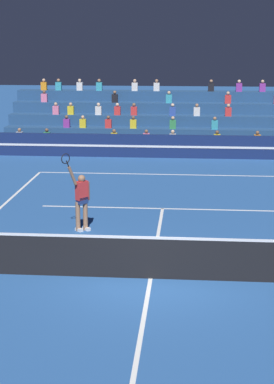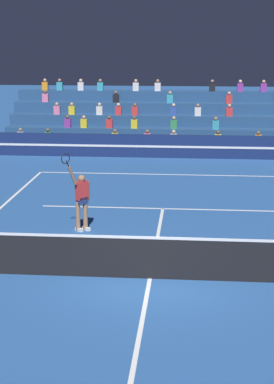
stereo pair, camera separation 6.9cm
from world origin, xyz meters
The scene contains 7 objects.
ground_plane centered at (0.00, 0.00, 0.00)m, with size 120.00×120.00×0.00m, color #285699.
court_lines centered at (0.00, 0.00, 0.00)m, with size 11.10×23.90×0.01m.
tennis_net centered at (0.00, 0.00, 0.54)m, with size 12.00×0.10×1.10m.
sponsor_banner_wall centered at (0.00, 15.73, 0.55)m, with size 18.00×0.26×1.10m.
bleacher_stand centered at (0.00, 19.54, 1.02)m, with size 17.33×4.75×3.38m.
tennis_player centered at (-2.30, 3.72, 0.99)m, with size 0.77×0.80×2.47m.
tennis_ball centered at (-0.31, 2.16, 0.03)m, with size 0.07×0.07×0.07m, color #C6DB33.
Camera 1 is at (0.89, -14.48, 5.71)m, focal length 60.00 mm.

